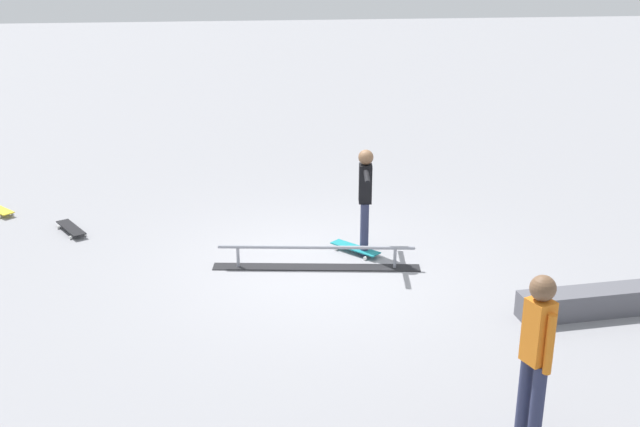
{
  "coord_description": "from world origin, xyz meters",
  "views": [
    {
      "loc": [
        1.11,
        10.09,
        4.57
      ],
      "look_at": [
        0.13,
        0.53,
        1.0
      ],
      "focal_mm": 44.06,
      "sensor_mm": 36.0,
      "label": 1
    }
  ],
  "objects_px": {
    "skate_ledge": "(602,301)",
    "bystander_orange_shirt": "(536,351)",
    "loose_skateboard_black": "(71,228)",
    "grind_rail": "(316,258)",
    "skateboard_main": "(355,248)",
    "skater_main": "(365,194)"
  },
  "relations": [
    {
      "from": "skater_main",
      "to": "bystander_orange_shirt",
      "type": "relative_size",
      "value": 0.92
    },
    {
      "from": "skate_ledge",
      "to": "skater_main",
      "type": "height_order",
      "value": "skater_main"
    },
    {
      "from": "grind_rail",
      "to": "loose_skateboard_black",
      "type": "height_order",
      "value": "grind_rail"
    },
    {
      "from": "skateboard_main",
      "to": "bystander_orange_shirt",
      "type": "height_order",
      "value": "bystander_orange_shirt"
    },
    {
      "from": "skate_ledge",
      "to": "skateboard_main",
      "type": "bearing_deg",
      "value": -38.3
    },
    {
      "from": "bystander_orange_shirt",
      "to": "grind_rail",
      "type": "bearing_deg",
      "value": -0.62
    },
    {
      "from": "loose_skateboard_black",
      "to": "skate_ledge",
      "type": "bearing_deg",
      "value": -147.03
    },
    {
      "from": "skater_main",
      "to": "skate_ledge",
      "type": "bearing_deg",
      "value": 56.98
    },
    {
      "from": "skater_main",
      "to": "loose_skateboard_black",
      "type": "xyz_separation_m",
      "value": [
        4.45,
        -1.29,
        -0.84
      ]
    },
    {
      "from": "loose_skateboard_black",
      "to": "skateboard_main",
      "type": "bearing_deg",
      "value": -137.4
    },
    {
      "from": "grind_rail",
      "to": "bystander_orange_shirt",
      "type": "bearing_deg",
      "value": 117.68
    },
    {
      "from": "skateboard_main",
      "to": "loose_skateboard_black",
      "type": "relative_size",
      "value": 0.91
    },
    {
      "from": "skater_main",
      "to": "skateboard_main",
      "type": "xyz_separation_m",
      "value": [
        0.13,
        -0.02,
        -0.84
      ]
    },
    {
      "from": "grind_rail",
      "to": "skateboard_main",
      "type": "height_order",
      "value": "grind_rail"
    },
    {
      "from": "skate_ledge",
      "to": "loose_skateboard_black",
      "type": "xyz_separation_m",
      "value": [
        7.1,
        -3.46,
        -0.09
      ]
    },
    {
      "from": "grind_rail",
      "to": "skate_ledge",
      "type": "distance_m",
      "value": 3.81
    },
    {
      "from": "skate_ledge",
      "to": "bystander_orange_shirt",
      "type": "bearing_deg",
      "value": 52.9
    },
    {
      "from": "skateboard_main",
      "to": "loose_skateboard_black",
      "type": "distance_m",
      "value": 4.51
    },
    {
      "from": "grind_rail",
      "to": "skater_main",
      "type": "xyz_separation_m",
      "value": [
        -0.75,
        -0.45,
        0.77
      ]
    },
    {
      "from": "skater_main",
      "to": "skateboard_main",
      "type": "bearing_deg",
      "value": -91.55
    },
    {
      "from": "grind_rail",
      "to": "skate_ledge",
      "type": "bearing_deg",
      "value": 159.98
    },
    {
      "from": "grind_rail",
      "to": "skateboard_main",
      "type": "relative_size",
      "value": 4.06
    }
  ]
}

